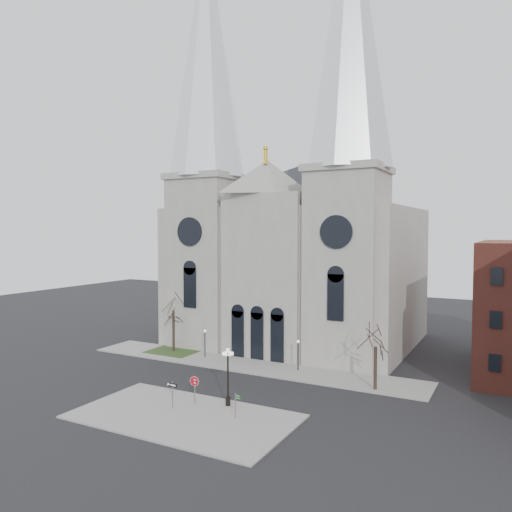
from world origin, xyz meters
The scene contains 13 objects.
ground centered at (0.00, 0.00, 0.00)m, with size 160.00×160.00×0.00m, color black.
sidewalk_near centered at (3.00, -5.00, 0.07)m, with size 18.00×10.00×0.14m, color gray.
sidewalk_far centered at (0.00, 11.00, 0.07)m, with size 40.00×6.00×0.14m, color gray.
grass_patch centered at (-11.00, 12.00, 0.09)m, with size 6.00×5.00×0.18m, color #2D441D.
cathedral centered at (0.00, 22.86, 18.48)m, with size 33.00×26.66×54.00m.
tree_left centered at (-11.00, 12.00, 5.58)m, with size 3.20×3.20×7.50m.
tree_right centered at (15.00, 9.00, 4.47)m, with size 3.20×3.20×6.00m.
ped_lamp_left centered at (-6.00, 11.50, 2.33)m, with size 0.32×0.32×3.26m.
ped_lamp_right centered at (6.00, 11.50, 2.33)m, with size 0.32×0.32×3.26m.
stop_sign centered at (2.27, -2.38, 1.90)m, with size 0.86×0.26×2.47m.
globe_lamp centered at (4.97, -1.30, 3.27)m, with size 1.26×1.26×4.99m.
one_way_sign centered at (1.22, -4.12, 1.68)m, with size 1.00×0.10×2.29m.
street_name_sign centered at (7.05, -3.48, 1.35)m, with size 0.63×0.22×2.02m.
Camera 1 is at (26.90, -37.30, 15.21)m, focal length 35.00 mm.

